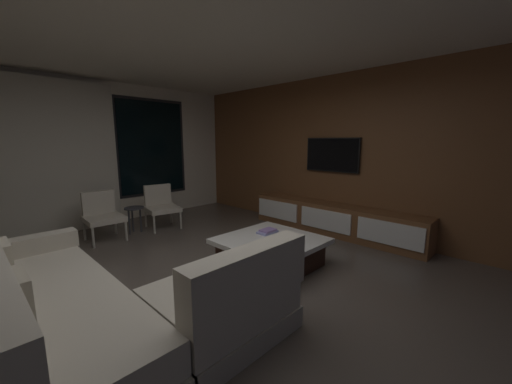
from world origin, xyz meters
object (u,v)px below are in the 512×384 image
(side_stool, at_px, (134,212))
(mounted_tv, at_px, (332,155))
(coffee_table, at_px, (271,251))
(accent_chair_near_window, at_px, (161,204))
(sectional_couch, at_px, (100,308))
(accent_chair_by_curtain, at_px, (102,213))
(media_console, at_px, (334,220))
(book_stack_on_coffee_table, at_px, (268,231))

(side_stool, xyz_separation_m, mounted_tv, (2.55, -2.31, 0.98))
(mounted_tv, bearing_deg, coffee_table, -171.59)
(accent_chair_near_window, bearing_deg, sectional_couch, -125.99)
(sectional_couch, xyz_separation_m, mounted_tv, (3.95, 0.30, 1.06))
(side_stool, bearing_deg, mounted_tv, -42.17)
(sectional_couch, xyz_separation_m, accent_chair_near_window, (1.91, 2.63, 0.14))
(sectional_couch, xyz_separation_m, side_stool, (1.40, 2.61, 0.08))
(side_stool, distance_m, mounted_tv, 3.58)
(sectional_couch, relative_size, side_stool, 5.43)
(coffee_table, relative_size, side_stool, 2.52)
(coffee_table, distance_m, mounted_tv, 2.26)
(accent_chair_by_curtain, bearing_deg, media_console, -41.60)
(accent_chair_near_window, distance_m, accent_chair_by_curtain, 1.01)
(accent_chair_by_curtain, bearing_deg, side_stool, -4.63)
(sectional_couch, bearing_deg, accent_chair_near_window, 54.01)
(book_stack_on_coffee_table, bearing_deg, accent_chair_by_curtain, 117.71)
(side_stool, height_order, media_console, media_console)
(media_console, distance_m, mounted_tv, 1.13)
(accent_chair_by_curtain, relative_size, mounted_tv, 0.77)
(accent_chair_by_curtain, height_order, side_stool, accent_chair_by_curtain)
(sectional_couch, bearing_deg, book_stack_on_coffee_table, 5.35)
(side_stool, relative_size, media_console, 0.15)
(book_stack_on_coffee_table, xyz_separation_m, side_stool, (-0.78, 2.41, -0.01))
(accent_chair_near_window, bearing_deg, media_console, -53.63)
(sectional_couch, distance_m, accent_chair_by_curtain, 2.80)
(coffee_table, bearing_deg, accent_chair_by_curtain, 113.30)
(media_console, bearing_deg, side_stool, 133.37)
(sectional_couch, relative_size, mounted_tv, 2.48)
(sectional_couch, xyz_separation_m, media_console, (3.77, 0.10, -0.04))
(book_stack_on_coffee_table, bearing_deg, mounted_tv, 3.05)
(book_stack_on_coffee_table, bearing_deg, sectional_couch, -174.65)
(accent_chair_near_window, relative_size, accent_chair_by_curtain, 1.00)
(accent_chair_by_curtain, xyz_separation_m, media_console, (2.87, -2.55, -0.18))
(coffee_table, relative_size, accent_chair_near_window, 1.49)
(mounted_tv, bearing_deg, accent_chair_near_window, 131.25)
(sectional_couch, xyz_separation_m, accent_chair_by_curtain, (0.90, 2.65, 0.14))
(accent_chair_near_window, height_order, mounted_tv, mounted_tv)
(sectional_couch, height_order, accent_chair_near_window, sectional_couch)
(accent_chair_near_window, distance_m, mounted_tv, 3.23)
(accent_chair_near_window, height_order, side_stool, accent_chair_near_window)
(coffee_table, distance_m, accent_chair_by_curtain, 2.88)
(coffee_table, bearing_deg, accent_chair_near_window, 92.72)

